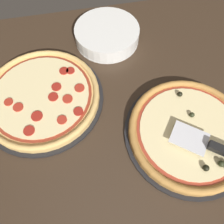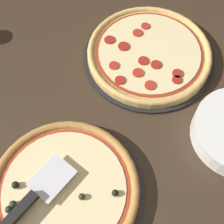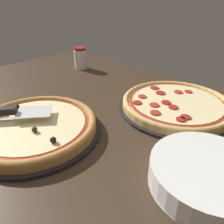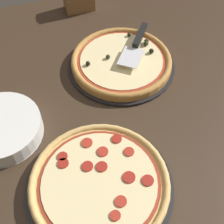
# 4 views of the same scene
# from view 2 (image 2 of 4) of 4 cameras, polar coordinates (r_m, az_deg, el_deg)

# --- Properties ---
(ground_plane) EXTENTS (1.39, 1.21, 0.04)m
(ground_plane) POSITION_cam_2_polar(r_m,az_deg,el_deg) (0.85, -11.08, -8.20)
(ground_plane) COLOR #38281C
(pizza_pan_front) EXTENTS (0.38, 0.38, 0.01)m
(pizza_pan_front) POSITION_cam_2_polar(r_m,az_deg,el_deg) (0.79, -8.48, -14.22)
(pizza_pan_front) COLOR black
(pizza_pan_front) RESTS_ON ground_plane
(pizza_front) EXTENTS (0.36, 0.36, 0.04)m
(pizza_front) POSITION_cam_2_polar(r_m,az_deg,el_deg) (0.77, -8.70, -13.84)
(pizza_front) COLOR #B77F3D
(pizza_front) RESTS_ON pizza_pan_front
(pizza_pan_back) EXTENTS (0.40, 0.40, 0.01)m
(pizza_pan_back) POSITION_cam_2_polar(r_m,az_deg,el_deg) (0.98, 6.72, 9.99)
(pizza_pan_back) COLOR black
(pizza_pan_back) RESTS_ON ground_plane
(pizza_back) EXTENTS (0.38, 0.38, 0.03)m
(pizza_back) POSITION_cam_2_polar(r_m,az_deg,el_deg) (0.97, 6.82, 10.71)
(pizza_back) COLOR #DBAD60
(pizza_back) RESTS_ON pizza_pan_back
(serving_spatula) EXTENTS (0.18, 0.21, 0.02)m
(serving_spatula) POSITION_cam_2_polar(r_m,az_deg,el_deg) (0.75, -15.94, -16.42)
(serving_spatula) COLOR silver
(serving_spatula) RESTS_ON pizza_front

